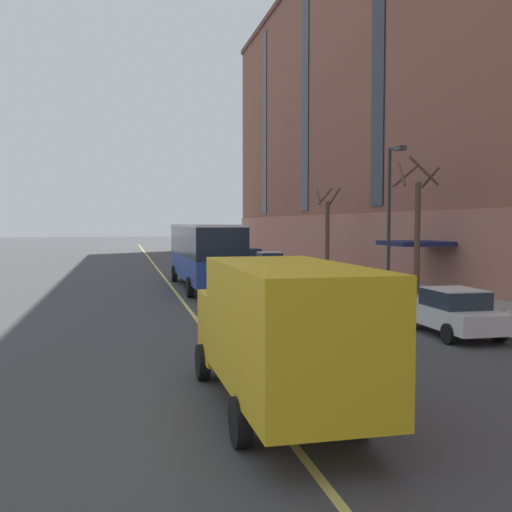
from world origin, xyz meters
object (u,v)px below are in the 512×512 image
parked_car_white_4 (269,262)px  street_tree_far_uptown (327,230)px  parked_car_white_0 (452,312)px  parked_car_champagne_1 (291,269)px  parked_car_navy_5 (250,258)px  fire_hydrant (508,322)px  parked_car_black_3 (237,254)px  street_lamp (391,206)px  street_tree_mid_block (417,224)px  box_truck (279,328)px  city_bus (204,251)px

parked_car_white_4 → street_tree_far_uptown: size_ratio=0.78×
parked_car_white_0 → parked_car_champagne_1: size_ratio=0.97×
parked_car_navy_5 → fire_hydrant: 31.91m
parked_car_white_0 → street_tree_far_uptown: 23.45m
parked_car_white_4 → parked_car_white_0: bearing=-89.9°
parked_car_champagne_1 → parked_car_black_3: 19.26m
street_lamp → fire_hydrant: 9.83m
parked_car_champagne_1 → street_lamp: 11.19m
parked_car_champagne_1 → street_tree_far_uptown: 6.29m
street_tree_mid_block → street_tree_far_uptown: 13.39m
street_tree_far_uptown → street_tree_mid_block: bearing=-90.1°
parked_car_white_4 → box_truck: 32.55m
parked_car_black_3 → street_lamp: size_ratio=0.63×
parked_car_champagne_1 → fire_hydrant: (1.80, -19.39, -0.29)m
box_truck → street_lamp: bearing=58.0°
parked_car_white_4 → city_bus: bearing=-123.2°
parked_car_black_3 → street_lamp: street_lamp is taller
parked_car_white_0 → parked_car_white_4: (-0.03, 24.92, 0.00)m
parked_car_white_4 → street_tree_far_uptown: bearing=-26.6°
box_truck → street_tree_mid_block: size_ratio=1.06×
parked_car_white_0 → parked_car_white_4: same height
parked_car_white_0 → street_tree_far_uptown: (3.78, 23.02, 2.37)m
parked_car_white_4 → fire_hydrant: size_ratio=6.59×
city_bus → fire_hydrant: city_bus is taller
city_bus → box_truck: city_bus is taller
parked_car_black_3 → street_tree_mid_block: street_tree_mid_block is taller
box_truck → parked_car_black_3: bearing=80.2°
city_bus → box_truck: (-1.56, -22.35, -0.40)m
city_bus → box_truck: size_ratio=1.74×
parked_car_navy_5 → street_tree_mid_block: size_ratio=0.70×
street_tree_far_uptown → parked_car_navy_5: bearing=115.6°
parked_car_champagne_1 → parked_car_black_3: size_ratio=1.03×
box_truck → street_tree_far_uptown: street_tree_far_uptown is taller
parked_car_navy_5 → fire_hydrant: parked_car_navy_5 is taller
street_lamp → street_tree_mid_block: bearing=33.2°
street_tree_mid_block → parked_car_champagne_1: bearing=113.3°
parked_car_champagne_1 → fire_hydrant: bearing=-84.7°
street_lamp → fire_hydrant: (-0.10, -8.99, -3.97)m
parked_car_black_3 → parked_car_navy_5: same height
parked_car_white_0 → parked_car_champagne_1: (-0.16, 18.72, 0.00)m
city_bus → street_tree_far_uptown: 12.39m
parked_car_white_4 → street_lamp: 17.10m
parked_car_white_0 → street_tree_mid_block: (3.75, 9.64, 2.85)m
city_bus → fire_hydrant: 18.12m
city_bus → parked_car_white_4: (6.08, 9.29, -1.31)m
parked_car_white_0 → box_truck: (-7.67, -6.71, 0.92)m
parked_car_black_3 → city_bus: bearing=-105.4°
street_tree_far_uptown → fire_hydrant: street_tree_far_uptown is taller
city_bus → parked_car_navy_5: bearing=69.0°
parked_car_black_3 → box_truck: size_ratio=0.62×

